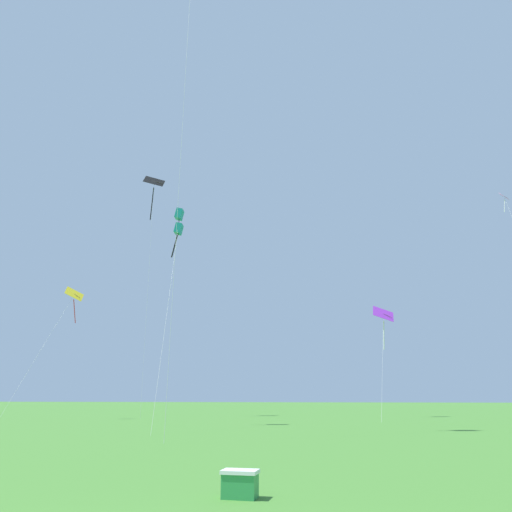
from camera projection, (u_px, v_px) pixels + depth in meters
name	position (u px, v px, depth m)	size (l,w,h in m)	color
kite_teal_box	(179.00, 223.00, 33.47)	(3.00, 8.57, 14.11)	teal
kite_pink_low	(510.00, 213.00, 44.82)	(0.90, 10.44, 20.29)	pink
kite_yellow_diamond	(73.00, 300.00, 40.95)	(1.26, 8.14, 10.68)	yellow
kite_purple_streamer	(383.00, 321.00, 45.19)	(1.87, 11.22, 9.96)	purple
kite_black_large	(153.00, 193.00, 50.60)	(3.38, 5.57, 24.15)	black
picnic_cooler	(240.00, 484.00, 8.15)	(0.60, 0.40, 0.44)	#2D8C47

